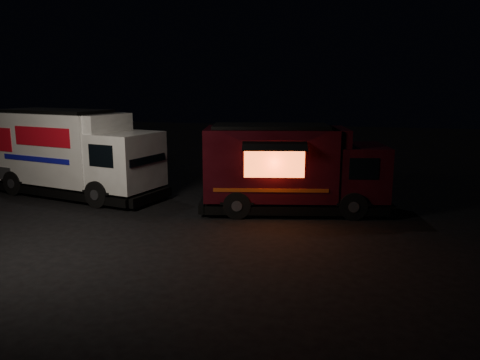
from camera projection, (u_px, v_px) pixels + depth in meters
The scene contains 3 objects.
ground at pixel (160, 225), 15.29m from camera, with size 80.00×80.00×0.00m, color black.
white_truck at pixel (76, 153), 19.21m from camera, with size 7.76×2.65×3.52m, color white, non-canonical shape.
red_truck at pixel (295, 168), 16.79m from camera, with size 6.74×2.48×3.14m, color #370A11, non-canonical shape.
Camera 1 is at (6.34, -13.50, 4.50)m, focal length 35.00 mm.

